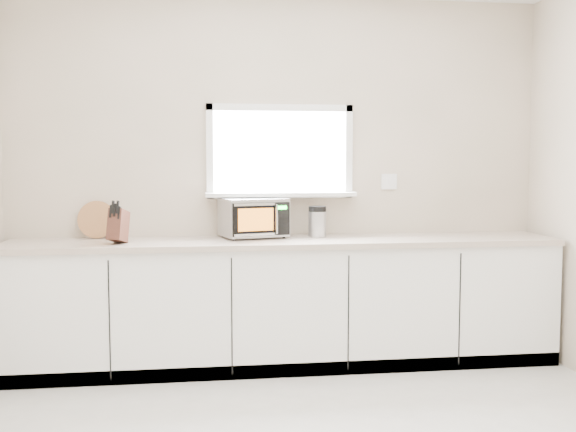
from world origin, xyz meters
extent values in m
cube|color=beige|center=(0.00, 2.00, 1.35)|extent=(4.00, 0.02, 2.70)
cube|color=white|center=(0.00, 1.99, 1.55)|extent=(1.00, 0.02, 0.60)
cube|color=white|center=(0.00, 1.92, 1.23)|extent=(1.12, 0.16, 0.03)
cube|color=white|center=(0.00, 1.97, 1.88)|extent=(1.10, 0.04, 0.05)
cube|color=white|center=(0.00, 1.97, 1.23)|extent=(1.10, 0.04, 0.05)
cube|color=white|center=(-0.53, 1.97, 1.55)|extent=(0.05, 0.04, 0.70)
cube|color=white|center=(0.53, 1.97, 1.55)|extent=(0.05, 0.04, 0.70)
cube|color=white|center=(0.85, 1.99, 1.32)|extent=(0.12, 0.01, 0.12)
cube|color=white|center=(0.00, 1.70, 0.44)|extent=(3.92, 0.60, 0.88)
cube|color=#B3A894|center=(0.00, 1.69, 0.90)|extent=(3.92, 0.64, 0.04)
cylinder|color=black|center=(-0.36, 1.66, 0.93)|extent=(0.02, 0.02, 0.01)
cylinder|color=black|center=(-0.43, 1.92, 0.93)|extent=(0.02, 0.02, 0.01)
cylinder|color=black|center=(0.00, 1.76, 0.93)|extent=(0.02, 0.02, 0.01)
cylinder|color=black|center=(-0.07, 2.02, 0.93)|extent=(0.02, 0.02, 0.01)
cube|color=#ACAEB3|center=(-0.22, 1.84, 1.07)|extent=(0.52, 0.44, 0.27)
cube|color=black|center=(-0.17, 1.67, 1.07)|extent=(0.42, 0.12, 0.24)
cube|color=orange|center=(-0.21, 1.65, 1.07)|extent=(0.26, 0.07, 0.16)
cylinder|color=silver|center=(-0.06, 1.67, 1.07)|extent=(0.02, 0.02, 0.21)
cube|color=black|center=(-0.02, 1.70, 1.07)|extent=(0.10, 0.03, 0.23)
cube|color=#19FF33|center=(-0.02, 1.70, 1.15)|extent=(0.07, 0.02, 0.02)
cube|color=silver|center=(-0.22, 1.84, 1.20)|extent=(0.52, 0.44, 0.01)
cube|color=#4E271C|center=(-1.15, 1.60, 1.04)|extent=(0.15, 0.22, 0.25)
cube|color=black|center=(-1.20, 1.56, 1.14)|extent=(0.02, 0.04, 0.09)
cube|color=black|center=(-1.17, 1.55, 1.15)|extent=(0.02, 0.04, 0.09)
cube|color=black|center=(-1.14, 1.54, 1.13)|extent=(0.02, 0.04, 0.09)
cube|color=black|center=(-1.18, 1.55, 1.17)|extent=(0.02, 0.04, 0.09)
cube|color=black|center=(-1.15, 1.54, 1.17)|extent=(0.02, 0.04, 0.09)
cylinder|color=#AA7241|center=(-1.34, 1.94, 1.06)|extent=(0.27, 0.07, 0.27)
cylinder|color=#ACAEB3|center=(0.25, 1.81, 1.01)|extent=(0.16, 0.16, 0.19)
cylinder|color=black|center=(0.25, 1.81, 1.13)|extent=(0.15, 0.15, 0.04)
camera|label=1|loc=(-0.63, -3.05, 1.48)|focal=42.00mm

